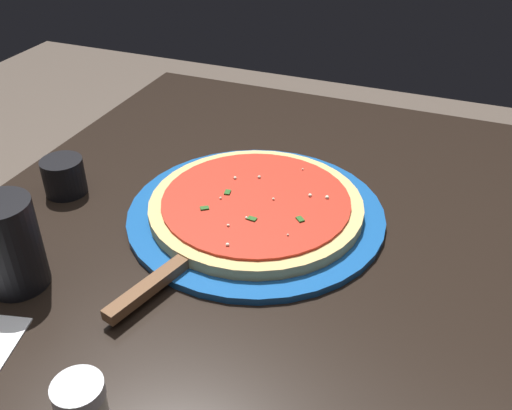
# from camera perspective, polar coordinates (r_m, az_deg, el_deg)

# --- Properties ---
(restaurant_table) EXTENTS (1.02, 0.78, 0.77)m
(restaurant_table) POSITION_cam_1_polar(r_m,az_deg,el_deg) (0.89, -1.96, -10.96)
(restaurant_table) COLOR black
(restaurant_table) RESTS_ON ground_plane
(serving_plate) EXTENTS (0.37, 0.37, 0.01)m
(serving_plate) POSITION_cam_1_polar(r_m,az_deg,el_deg) (0.82, -0.00, -0.87)
(serving_plate) COLOR #195199
(serving_plate) RESTS_ON restaurant_table
(pizza) EXTENTS (0.30, 0.30, 0.02)m
(pizza) POSITION_cam_1_polar(r_m,az_deg,el_deg) (0.81, 0.00, -0.02)
(pizza) COLOR #DBB26B
(pizza) RESTS_ON serving_plate
(pizza_server) EXTENTS (0.22, 0.10, 0.01)m
(pizza_server) POSITION_cam_1_polar(r_m,az_deg,el_deg) (0.71, -8.25, -6.44)
(pizza_server) COLOR silver
(pizza_server) RESTS_ON serving_plate
(cup_tall_drink) EXTENTS (0.07, 0.07, 0.12)m
(cup_tall_drink) POSITION_cam_1_polar(r_m,az_deg,el_deg) (0.73, -23.31, -3.65)
(cup_tall_drink) COLOR black
(cup_tall_drink) RESTS_ON restaurant_table
(cup_small_sauce) EXTENTS (0.06, 0.06, 0.06)m
(cup_small_sauce) POSITION_cam_1_polar(r_m,az_deg,el_deg) (0.91, -18.53, 2.72)
(cup_small_sauce) COLOR black
(cup_small_sauce) RESTS_ON restaurant_table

